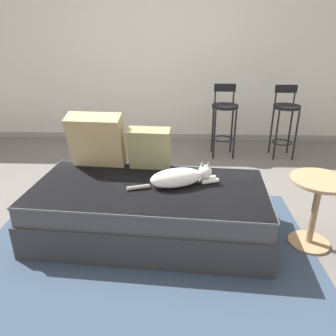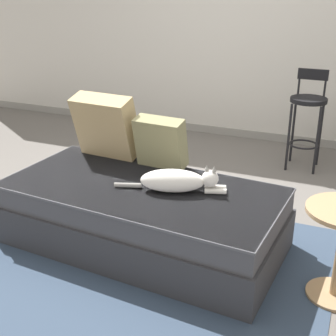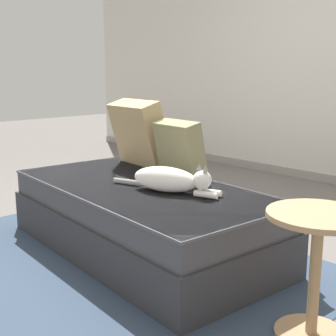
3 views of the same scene
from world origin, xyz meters
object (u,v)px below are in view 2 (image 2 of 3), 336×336
at_px(throw_pillow_middle, 161,142).
at_px(cat, 177,181).
at_px(bar_stool_near_window, 308,111).
at_px(couch, 142,215).
at_px(throw_pillow_corner, 106,126).

xyz_separation_m(throw_pillow_middle, cat, (0.27, -0.34, -0.12)).
distance_m(throw_pillow_middle, bar_stool_near_window, 1.76).
xyz_separation_m(throw_pillow_middle, bar_stool_near_window, (0.84, 1.54, -0.06)).
bearing_deg(couch, throw_pillow_corner, 140.73).
bearing_deg(cat, throw_pillow_middle, 128.04).
bearing_deg(throw_pillow_corner, bar_stool_near_window, 49.09).
bearing_deg(bar_stool_near_window, cat, -106.81).
relative_size(throw_pillow_middle, cat, 0.53).
bearing_deg(throw_pillow_corner, cat, -27.08).
bearing_deg(cat, bar_stool_near_window, 73.19).
bearing_deg(couch, bar_stool_near_window, 66.82).
bearing_deg(throw_pillow_corner, throw_pillow_middle, -4.26).
distance_m(throw_pillow_corner, cat, 0.85).
relative_size(throw_pillow_middle, bar_stool_near_window, 0.41).
distance_m(couch, throw_pillow_middle, 0.55).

